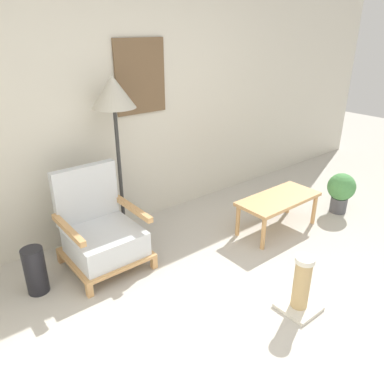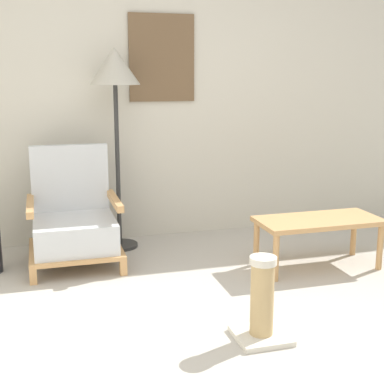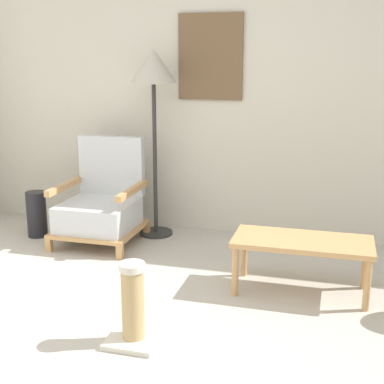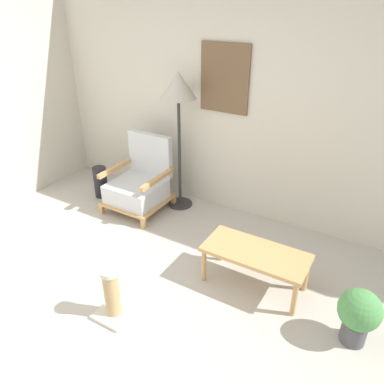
{
  "view_description": "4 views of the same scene",
  "coord_description": "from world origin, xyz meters",
  "px_view_note": "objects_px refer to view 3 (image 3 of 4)",
  "views": [
    {
      "loc": [
        -2.06,
        -1.08,
        2.02
      ],
      "look_at": [
        0.0,
        1.47,
        0.55
      ],
      "focal_mm": 35.0,
      "sensor_mm": 36.0,
      "label": 1
    },
    {
      "loc": [
        -1.09,
        -2.29,
        1.41
      ],
      "look_at": [
        0.0,
        1.47,
        0.55
      ],
      "focal_mm": 50.0,
      "sensor_mm": 36.0,
      "label": 2
    },
    {
      "loc": [
        1.05,
        -2.33,
        1.55
      ],
      "look_at": [
        0.0,
        1.47,
        0.55
      ],
      "focal_mm": 50.0,
      "sensor_mm": 36.0,
      "label": 3
    },
    {
      "loc": [
        1.72,
        -1.43,
        2.37
      ],
      "look_at": [
        0.0,
        1.47,
        0.55
      ],
      "focal_mm": 35.0,
      "sensor_mm": 36.0,
      "label": 4
    }
  ],
  "objects_px": {
    "floor_lamp": "(154,77)",
    "vase": "(37,214)",
    "armchair": "(101,205)",
    "coffee_table": "(302,246)",
    "scratching_post": "(133,310)"
  },
  "relations": [
    {
      "from": "coffee_table",
      "to": "scratching_post",
      "type": "distance_m",
      "value": 1.26
    },
    {
      "from": "armchair",
      "to": "scratching_post",
      "type": "relative_size",
      "value": 1.88
    },
    {
      "from": "armchair",
      "to": "coffee_table",
      "type": "relative_size",
      "value": 0.96
    },
    {
      "from": "floor_lamp",
      "to": "vase",
      "type": "height_order",
      "value": "floor_lamp"
    },
    {
      "from": "vase",
      "to": "scratching_post",
      "type": "distance_m",
      "value": 2.11
    },
    {
      "from": "armchair",
      "to": "floor_lamp",
      "type": "bearing_deg",
      "value": 37.61
    },
    {
      "from": "coffee_table",
      "to": "vase",
      "type": "xyz_separation_m",
      "value": [
        -2.34,
        0.56,
        -0.13
      ]
    },
    {
      "from": "armchair",
      "to": "vase",
      "type": "bearing_deg",
      "value": -177.05
    },
    {
      "from": "vase",
      "to": "floor_lamp",
      "type": "bearing_deg",
      "value": 18.27
    },
    {
      "from": "floor_lamp",
      "to": "scratching_post",
      "type": "bearing_deg",
      "value": -74.66
    },
    {
      "from": "coffee_table",
      "to": "floor_lamp",
      "type": "bearing_deg",
      "value": 146.37
    },
    {
      "from": "armchair",
      "to": "coffee_table",
      "type": "distance_m",
      "value": 1.83
    },
    {
      "from": "coffee_table",
      "to": "scratching_post",
      "type": "xyz_separation_m",
      "value": [
        -0.85,
        -0.92,
        -0.13
      ]
    },
    {
      "from": "floor_lamp",
      "to": "coffee_table",
      "type": "bearing_deg",
      "value": -33.63
    },
    {
      "from": "armchair",
      "to": "vase",
      "type": "distance_m",
      "value": 0.62
    }
  ]
}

